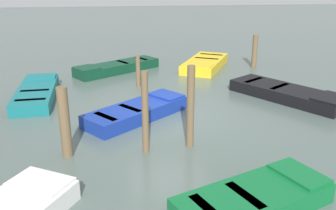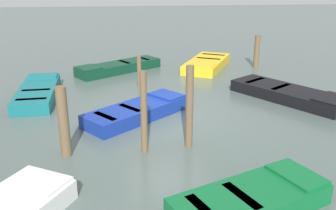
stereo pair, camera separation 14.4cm
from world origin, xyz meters
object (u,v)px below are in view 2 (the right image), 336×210
Objects in this scene: rowboat_black at (289,94)px; mooring_piling_mid_right at (139,71)px; rowboat_green at (251,200)px; rowboat_yellow at (207,64)px; rowboat_blue at (137,111)px; rowboat_teal at (38,92)px; rowboat_dark_green at (118,67)px; mooring_piling_mid_left at (257,51)px; mooring_piling_center at (144,113)px; mooring_piling_near_right at (189,107)px; mooring_piling_near_left at (64,122)px.

rowboat_black is 3.32× the size of mooring_piling_mid_right.
rowboat_yellow is (10.81, -1.40, -0.00)m from rowboat_green.
rowboat_green is 5.29m from rowboat_blue.
rowboat_dark_green is at bearing -42.76° from rowboat_teal.
rowboat_blue is at bearing 135.62° from mooring_piling_mid_left.
rowboat_blue is at bearing 88.59° from rowboat_green.
rowboat_green is at bearing -144.50° from mooring_piling_center.
rowboat_black is 5.24m from mooring_piling_near_right.
rowboat_teal is 2.45× the size of mooring_piling_mid_left.
mooring_piling_near_left reaches higher than rowboat_yellow.
rowboat_dark_green is at bearing 5.63° from mooring_piling_center.
rowboat_yellow is (0.23, -4.04, 0.00)m from rowboat_dark_green.
rowboat_blue is 0.89× the size of rowboat_yellow.
mooring_piling_mid_right is 5.64m from mooring_piling_center.
mooring_piling_center reaches higher than mooring_piling_near_left.
rowboat_teal is 6.43m from mooring_piling_near_right.
rowboat_dark_green and rowboat_teal have the same top height.
rowboat_green is 4.62m from mooring_piling_near_left.
rowboat_teal is (1.11, 8.70, 0.00)m from rowboat_black.
mooring_piling_mid_left is at bearing -65.67° from mooring_piling_mid_right.
mooring_piling_mid_right is (8.22, 1.79, 0.39)m from rowboat_green.
rowboat_black is at bearing 175.21° from mooring_piling_mid_left.
rowboat_dark_green is 2.54m from mooring_piling_mid_right.
mooring_piling_center is at bearing 5.30° from rowboat_yellow.
mooring_piling_mid_left reaches higher than rowboat_green.
mooring_piling_mid_left is (2.48, -5.49, 0.14)m from mooring_piling_mid_right.
rowboat_yellow is 8.32m from mooring_piling_near_right.
rowboat_yellow is 2.36m from mooring_piling_mid_left.
rowboat_black is 2.33× the size of mooring_piling_near_left.
rowboat_teal is 9.77m from mooring_piling_mid_left.
mooring_piling_near_right reaches higher than rowboat_dark_green.
rowboat_yellow is at bearing 19.88° from rowboat_blue.
mooring_piling_near_right reaches higher than mooring_piling_mid_right.
mooring_piling_near_right is at bearing -99.62° from rowboat_blue.
rowboat_blue is at bearing 61.78° from rowboat_dark_green.
rowboat_green is 10.90m from rowboat_yellow.
rowboat_blue is 5.40m from rowboat_black.
mooring_piling_mid_right is 0.70× the size of mooring_piling_near_left.
mooring_piling_near_right reaches higher than rowboat_yellow.
rowboat_dark_green is at bearing -7.89° from mooring_piling_near_left.
mooring_piling_near_left is at bearing 89.43° from mooring_piling_center.
mooring_piling_near_left is at bearing 137.37° from mooring_piling_mid_left.
rowboat_teal is (-3.42, 2.75, 0.00)m from rowboat_dark_green.
rowboat_green is 0.98× the size of rowboat_blue.
rowboat_green is at bearing 19.54° from rowboat_yellow.
mooring_piling_near_left is (-4.54, -1.65, 0.65)m from rowboat_teal.
rowboat_dark_green is 6.36m from mooring_piling_mid_left.
mooring_piling_center is (-2.31, -0.12, 0.81)m from rowboat_blue.
rowboat_green is at bearing -167.74° from mooring_piling_mid_right.
rowboat_yellow is 1.01× the size of rowboat_teal.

